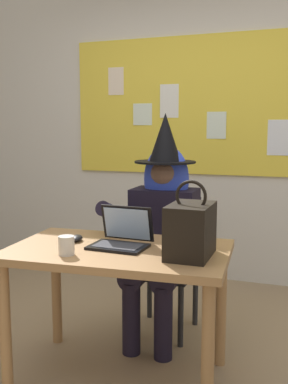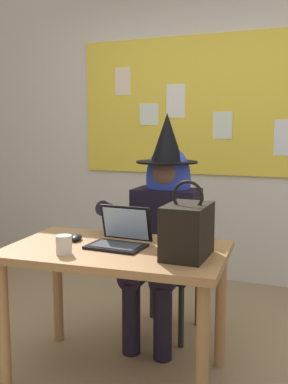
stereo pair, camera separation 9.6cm
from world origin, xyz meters
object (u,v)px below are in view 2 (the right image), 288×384
desk_main (117,267)px  laptop (120,237)px  handbag (187,230)px  person_costumed (164,217)px  coffee_mug (64,245)px  chair_at_desk (170,256)px  computer_mouse (76,238)px

desk_main → laptop: laptop is taller
laptop → handbag: 0.41m
desk_main → person_costumed: bearing=84.1°
coffee_mug → chair_at_desk: bearing=74.4°
chair_at_desk → computer_mouse: (-0.34, -0.66, 0.25)m
handbag → coffee_mug: 0.62m
person_costumed → laptop: 0.55m
desk_main → person_costumed: (0.06, 0.59, 0.17)m
desk_main → coffee_mug: (-0.19, -0.21, 0.15)m
person_costumed → coffee_mug: size_ratio=15.27×
chair_at_desk → person_costumed: person_costumed is taller
desk_main → computer_mouse: bearing=169.7°
person_costumed → desk_main: bearing=-6.8°
desk_main → chair_at_desk: bearing=85.0°
handbag → coffee_mug: (-0.59, -0.18, -0.09)m
person_costumed → handbag: person_costumed is taller
computer_mouse → handbag: size_ratio=0.28×
chair_at_desk → person_costumed: size_ratio=0.62×
person_costumed → laptop: person_costumed is taller
desk_main → computer_mouse: (-0.27, 0.05, 0.12)m
chair_at_desk → coffee_mug: chair_at_desk is taller
handbag → computer_mouse: bearing=173.5°
person_costumed → coffee_mug: bearing=-18.5°
desk_main → coffee_mug: coffee_mug is taller
computer_mouse → desk_main: bearing=-24.2°
desk_main → handbag: handbag is taller
laptop → computer_mouse: size_ratio=2.93×
laptop → chair_at_desk: bearing=86.8°
handbag → person_costumed: bearing=118.5°
computer_mouse → coffee_mug: (0.08, -0.26, 0.03)m
desk_main → person_costumed: 0.61m
computer_mouse → handbag: (0.67, -0.08, 0.12)m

